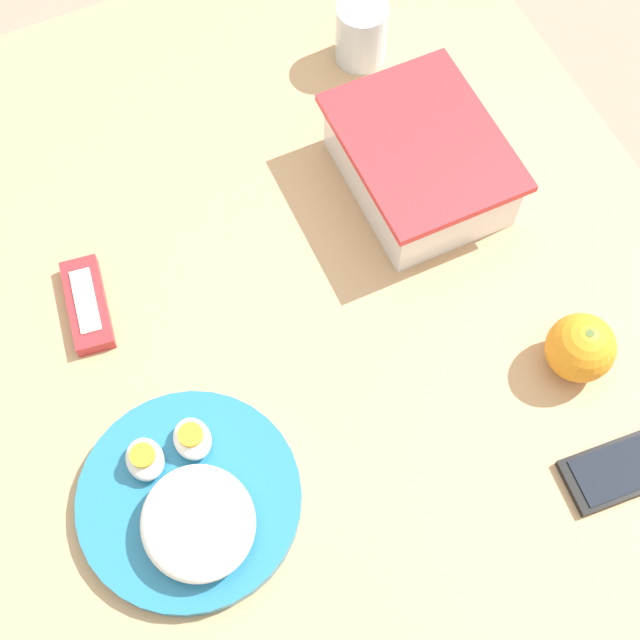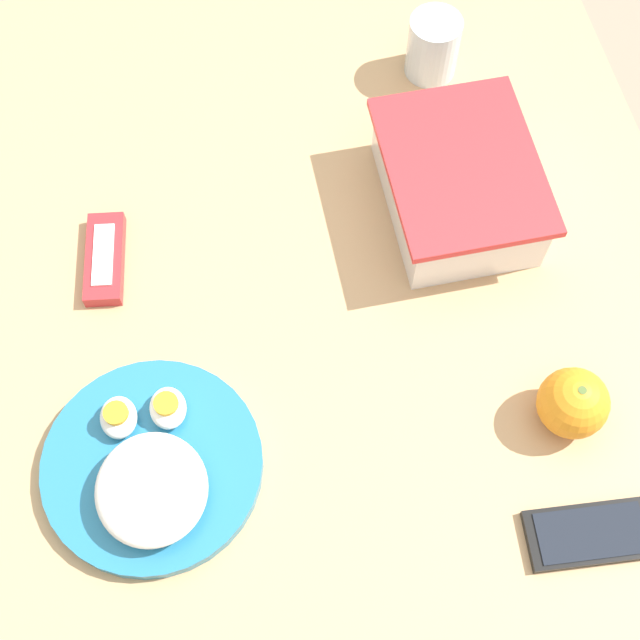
% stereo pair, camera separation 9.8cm
% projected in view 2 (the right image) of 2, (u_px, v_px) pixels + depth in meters
% --- Properties ---
extents(ground_plane, '(10.00, 10.00, 0.00)m').
position_uv_depth(ground_plane, '(318.00, 470.00, 1.66)').
color(ground_plane, gray).
extents(table, '(1.08, 0.90, 0.70)m').
position_uv_depth(table, '(318.00, 328.00, 1.10)').
color(table, tan).
rests_on(table, ground_plane).
extents(food_container, '(0.22, 0.17, 0.09)m').
position_uv_depth(food_container, '(457.00, 187.00, 1.05)').
color(food_container, white).
rests_on(food_container, table).
extents(orange_fruit, '(0.08, 0.08, 0.08)m').
position_uv_depth(orange_fruit, '(573.00, 403.00, 0.93)').
color(orange_fruit, orange).
rests_on(orange_fruit, table).
extents(rice_plate, '(0.23, 0.23, 0.06)m').
position_uv_depth(rice_plate, '(152.00, 470.00, 0.92)').
color(rice_plate, teal).
rests_on(rice_plate, table).
extents(candy_bar, '(0.12, 0.06, 0.02)m').
position_uv_depth(candy_bar, '(105.00, 259.00, 1.04)').
color(candy_bar, '#B7282D').
rests_on(candy_bar, table).
extents(cell_phone, '(0.07, 0.13, 0.01)m').
position_uv_depth(cell_phone, '(590.00, 534.00, 0.90)').
color(cell_phone, black).
rests_on(cell_phone, table).
extents(drinking_glass, '(0.07, 0.07, 0.08)m').
position_uv_depth(drinking_glass, '(433.00, 47.00, 1.14)').
color(drinking_glass, silver).
rests_on(drinking_glass, table).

